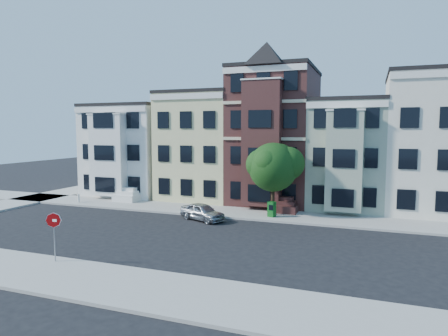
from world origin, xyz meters
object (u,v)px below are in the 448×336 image
at_px(street_tree, 273,170).
at_px(newspaper_box, 272,209).
at_px(fire_hydrant, 79,199).
at_px(stop_sign, 54,234).
at_px(parked_car, 202,212).

bearing_deg(street_tree, newspaper_box, -82.01).
distance_m(newspaper_box, fire_hydrant, 17.97).
relative_size(street_tree, fire_hydrant, 11.17).
xyz_separation_m(fire_hydrant, stop_sign, (10.21, -13.74, 1.09)).
distance_m(parked_car, fire_hydrant, 13.43).
xyz_separation_m(parked_car, newspaper_box, (4.73, 2.32, 0.08)).
distance_m(street_tree, fire_hydrant, 18.17).
distance_m(street_tree, stop_sign, 16.60).
xyz_separation_m(street_tree, stop_sign, (-7.67, -14.58, -2.06)).
xyz_separation_m(parked_car, fire_hydrant, (-13.24, 2.19, -0.18)).
relative_size(street_tree, newspaper_box, 6.03).
bearing_deg(fire_hydrant, street_tree, 2.69).
bearing_deg(newspaper_box, fire_hydrant, -161.64).
xyz_separation_m(parked_car, stop_sign, (-3.04, -11.55, 0.91)).
relative_size(parked_car, stop_sign, 1.34).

